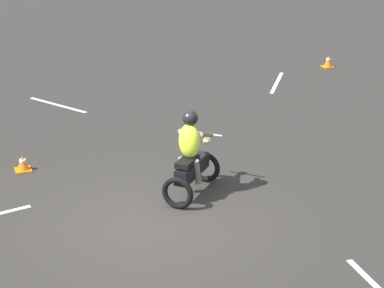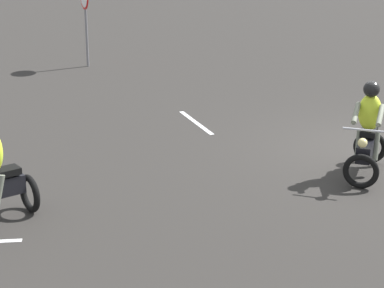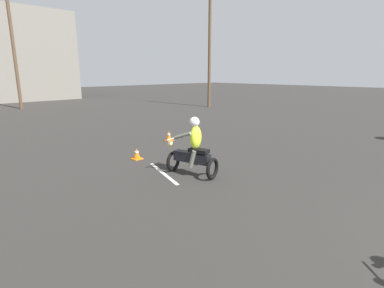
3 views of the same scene
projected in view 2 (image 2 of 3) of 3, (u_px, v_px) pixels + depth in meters
ground_plane at (383, 152)px, 14.14m from camera, size 120.00×120.00×0.00m
motorcycle_rider_foreground at (368, 135)px, 12.81m from camera, size 1.43×1.39×1.66m
stop_sign at (85, 8)px, 20.53m from camera, size 0.70×0.08×2.30m
lane_stripe_e at (196, 122)px, 15.94m from camera, size 1.80×0.18×0.01m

